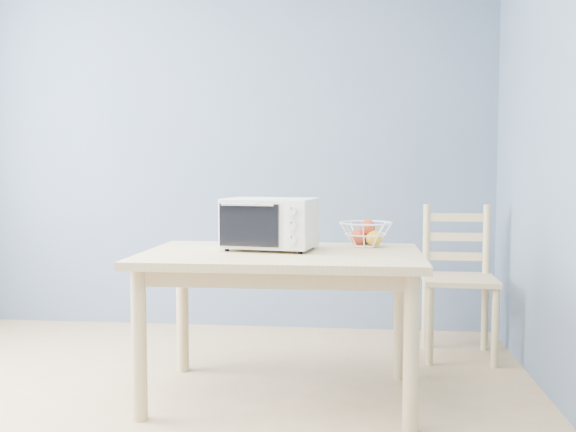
# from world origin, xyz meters

# --- Properties ---
(room) EXTENTS (4.01, 4.51, 2.61)m
(room) POSITION_xyz_m (0.00, 0.00, 1.30)
(room) COLOR tan
(room) RESTS_ON ground
(dining_table) EXTENTS (1.40, 0.90, 0.75)m
(dining_table) POSITION_xyz_m (0.64, 0.77, 0.65)
(dining_table) COLOR #DFC285
(dining_table) RESTS_ON ground
(toaster_oven) EXTENTS (0.50, 0.39, 0.27)m
(toaster_oven) POSITION_xyz_m (0.55, 0.85, 0.89)
(toaster_oven) COLOR silver
(toaster_oven) RESTS_ON dining_table
(fruit_basket) EXTENTS (0.32, 0.32, 0.15)m
(fruit_basket) POSITION_xyz_m (1.07, 1.05, 0.82)
(fruit_basket) COLOR white
(fruit_basket) RESTS_ON dining_table
(dining_chair) EXTENTS (0.46, 0.46, 0.94)m
(dining_chair) POSITION_xyz_m (1.65, 1.64, 0.47)
(dining_chair) COLOR #DFC285
(dining_chair) RESTS_ON ground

